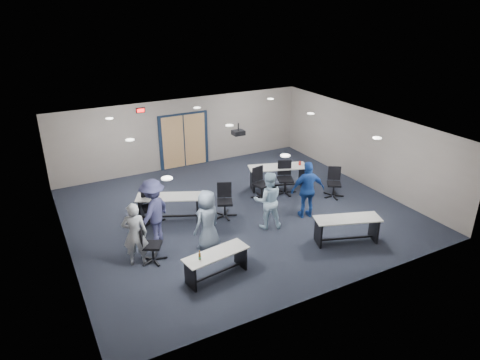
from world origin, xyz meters
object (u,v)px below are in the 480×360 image
table_front_left (216,260)px  chair_loose_left (152,244)px  table_back_right (278,173)px  person_lightblue (268,200)px  table_back_left (169,204)px  person_gray (135,234)px  person_plaid (207,221)px  table_front_right (347,226)px  chair_back_a (151,206)px  chair_back_b (225,201)px  chair_back_c (262,183)px  person_back (153,211)px  person_navy (308,190)px  chair_back_d (285,178)px  chair_loose_right (334,183)px

table_front_left → chair_loose_left: size_ratio=1.69×
table_back_right → person_lightblue: 2.82m
table_back_left → person_lightblue: bearing=-11.8°
person_gray → person_plaid: (1.86, -0.21, -0.00)m
table_front_right → chair_back_a: chair_back_a is taller
table_back_left → chair_back_b: (1.55, -0.61, -0.00)m
table_front_right → chair_back_c: chair_back_c is taller
person_back → person_navy: bearing=131.3°
chair_back_a → chair_back_b: chair_back_a is taller
person_gray → chair_back_b: bearing=-140.0°
table_back_left → person_plaid: size_ratio=1.18×
chair_back_d → person_gray: person_gray is taller
person_plaid → chair_back_d: bearing=-173.6°
chair_back_a → chair_back_b: (2.09, -0.65, -0.03)m
chair_back_c → person_back: size_ratio=0.58×
chair_back_c → person_gray: size_ratio=0.63×
chair_back_a → chair_back_d: bearing=5.0°
person_plaid → person_lightblue: person_lightblue is taller
chair_back_b → person_lightblue: bearing=-31.2°
chair_back_b → table_back_right: bearing=45.3°
chair_back_b → chair_back_a: bearing=-173.9°
table_back_right → person_back: bearing=-145.8°
table_front_left → person_plaid: size_ratio=1.00×
table_back_left → chair_back_c: 3.21m
person_navy → chair_back_b: bearing=-13.6°
table_front_left → chair_back_d: chair_back_d is taller
chair_back_a → chair_back_d: size_ratio=0.99×
chair_back_a → person_navy: (4.29, -1.81, 0.34)m
table_back_left → chair_loose_right: size_ratio=1.98×
person_gray → person_navy: person_navy is taller
chair_back_a → table_back_left: bearing=1.9°
chair_loose_left → person_plaid: (1.48, -0.12, 0.34)m
table_back_right → chair_back_b: (-2.57, -1.03, -0.04)m
chair_loose_right → person_gray: person_gray is taller
table_front_right → person_back: (-4.60, 2.49, 0.42)m
chair_back_a → chair_loose_right: chair_back_a is taller
table_front_left → chair_back_b: (1.54, 2.66, 0.07)m
table_front_right → chair_back_d: bearing=105.1°
chair_back_b → table_back_left: bearing=-178.1°
table_back_left → chair_back_b: bearing=3.3°
chair_back_d → chair_loose_left: bearing=-137.3°
table_back_right → person_back: size_ratio=1.16×
person_plaid → person_back: person_back is taller
table_front_right → chair_back_d: 3.45m
person_lightblue → person_back: size_ratio=0.93×
table_back_right → chair_back_c: 1.01m
table_back_left → chair_loose_right: 5.50m
chair_back_b → chair_loose_right: (3.85, -0.44, -0.02)m
person_lightblue → person_navy: (1.39, -0.01, 0.03)m
person_gray → person_plaid: size_ratio=1.00×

